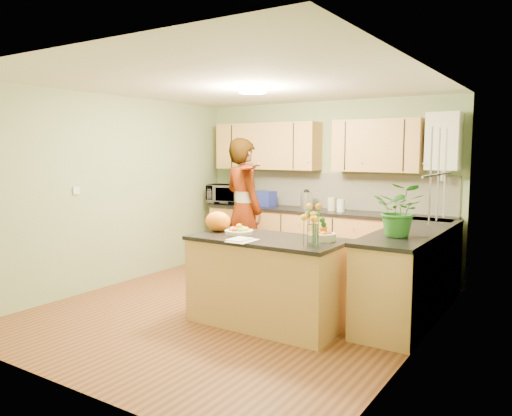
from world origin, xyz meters
The scene contains 28 objects.
floor centered at (0.00, 0.00, 0.00)m, with size 4.50×4.50×0.00m, color #5C311A.
ceiling centered at (0.00, 0.00, 2.50)m, with size 4.00×4.50×0.02m, color silver.
wall_back centered at (0.00, 2.25, 1.25)m, with size 4.00×0.02×2.50m, color gray.
wall_front centered at (0.00, -2.25, 1.25)m, with size 4.00×0.02×2.50m, color gray.
wall_left centered at (-2.00, 0.00, 1.25)m, with size 0.02×4.50×2.50m, color gray.
wall_right centered at (2.00, 0.00, 1.25)m, with size 0.02×4.50×2.50m, color gray.
back_counter centered at (0.10, 1.95, 0.47)m, with size 3.64×0.62×0.94m.
right_counter centered at (1.70, 0.85, 0.47)m, with size 0.62×2.24×0.94m.
splashback centered at (0.10, 2.23, 1.20)m, with size 3.60×0.02×0.52m, color white.
upper_cabinets centered at (-0.18, 2.08, 1.85)m, with size 3.20×0.34×0.70m.
boiler centered at (1.70, 2.09, 1.90)m, with size 0.40×0.30×0.86m.
window_right centered at (1.99, 0.60, 1.55)m, with size 0.01×1.30×1.05m.
light_switch centered at (-1.99, -0.60, 1.30)m, with size 0.02×0.09×0.09m, color white.
ceiling_lamp centered at (0.00, 0.30, 2.46)m, with size 0.30×0.30×0.07m.
peninsula_island centered at (0.52, -0.23, 0.45)m, with size 1.58×0.81×0.90m.
fruit_dish centered at (0.17, -0.23, 0.95)m, with size 0.30×0.30×0.11m.
orange_bowl centered at (1.07, -0.08, 0.97)m, with size 0.25×0.25×0.15m.
flower_vase centered at (1.12, -0.41, 1.20)m, with size 0.24×0.24×0.45m.
orange_bag centered at (-0.15, -0.18, 1.01)m, with size 0.29×0.25×0.22m, color orange.
papers centered at (0.42, -0.53, 0.91)m, with size 0.22×0.30×0.01m, color silver.
violinist centered at (-0.70, 1.13, 0.98)m, with size 0.71×0.47×1.95m, color tan.
violin centered at (-0.50, 0.91, 1.56)m, with size 0.57×0.23×0.11m, color #550F05, non-canonical shape.
microwave centered at (-1.60, 1.95, 1.09)m, with size 0.55×0.37×0.30m, color white.
blue_box centered at (-0.85, 1.95, 1.05)m, with size 0.29×0.21×0.23m, color navy.
kettle centered at (-0.15, 1.96, 1.08)m, with size 0.18×0.18×0.33m.
jar_cream centered at (0.24, 1.98, 1.03)m, with size 0.12×0.12×0.19m, color beige.
jar_white centered at (0.41, 1.90, 1.03)m, with size 0.11×0.11×0.17m, color white.
potted_plant centered at (1.70, 0.33, 1.21)m, with size 0.48×0.42×0.53m, color #276923.
Camera 1 is at (3.14, -4.50, 1.78)m, focal length 35.00 mm.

